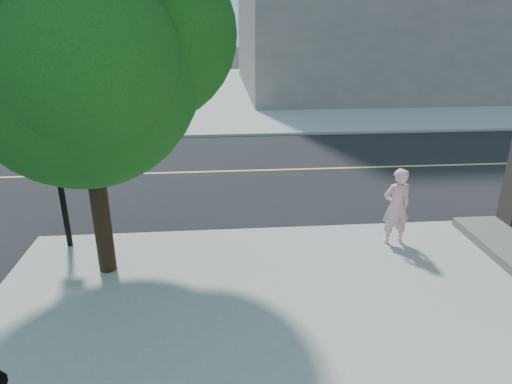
{
  "coord_description": "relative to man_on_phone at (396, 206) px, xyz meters",
  "views": [
    {
      "loc": [
        3.01,
        -9.34,
        4.64
      ],
      "look_at": [
        3.76,
        -0.74,
        1.3
      ],
      "focal_mm": 31.76,
      "sensor_mm": 36.0,
      "label": 1
    }
  ],
  "objects": [
    {
      "name": "road_ew",
      "position": [
        -6.68,
        5.44,
        -0.95
      ],
      "size": [
        140.0,
        9.0,
        0.01
      ],
      "primitive_type": "cube",
      "color": "black",
      "rests_on": "ground"
    },
    {
      "name": "ground",
      "position": [
        -6.68,
        0.94,
        -0.95
      ],
      "size": [
        140.0,
        140.0,
        0.0
      ],
      "primitive_type": "plane",
      "color": "black",
      "rests_on": "ground"
    },
    {
      "name": "sidewalk_ne",
      "position": [
        6.82,
        22.44,
        -0.89
      ],
      "size": [
        29.0,
        25.0,
        0.12
      ],
      "primitive_type": "cube",
      "color": "#A0A09C",
      "rests_on": "ground"
    },
    {
      "name": "street_tree",
      "position": [
        -5.74,
        -0.59,
        3.34
      ],
      "size": [
        4.87,
        4.43,
        6.47
      ],
      "rotation": [
        0.0,
        0.0,
        0.42
      ],
      "color": "black",
      "rests_on": "sidewalk_se"
    },
    {
      "name": "man_on_phone",
      "position": [
        0.0,
        0.0,
        0.0
      ],
      "size": [
        0.64,
        0.46,
        1.67
      ],
      "primitive_type": "imported",
      "rotation": [
        0.0,
        0.0,
        3.24
      ],
      "color": "#EFB4C0",
      "rests_on": "sidewalk_se"
    }
  ]
}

